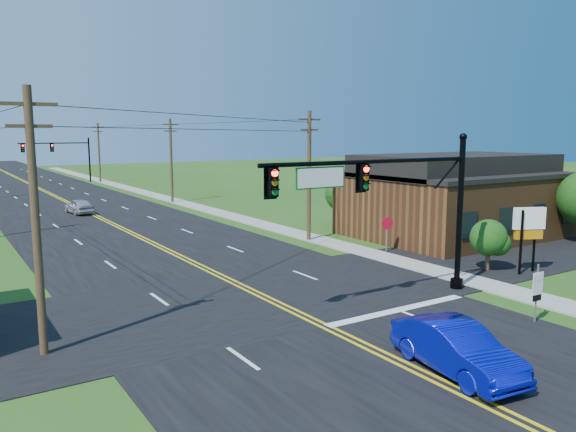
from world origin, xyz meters
TOP-DOWN VIEW (x-y plane):
  - ground at (0.00, 0.00)m, footprint 260.00×260.00m
  - road_main at (0.00, 50.00)m, footprint 16.00×220.00m
  - road_cross at (0.00, 12.00)m, footprint 70.00×10.00m
  - sidewalk at (10.50, 40.00)m, footprint 2.00×160.00m
  - signal_mast_main at (4.34, 8.00)m, footprint 11.30×0.60m
  - signal_mast_far at (4.44, 80.00)m, footprint 10.98×0.60m
  - brick_building at (20.00, 18.00)m, footprint 14.20×11.20m
  - utility_pole_left_a at (-9.50, 10.00)m, footprint 1.80×0.28m
  - utility_pole_right_a at (9.80, 22.00)m, footprint 1.80×0.28m
  - utility_pole_right_b at (9.80, 48.00)m, footprint 1.80×0.28m
  - utility_pole_right_c at (9.80, 78.00)m, footprint 1.80×0.28m
  - tree_right_back at (16.00, 26.00)m, footprint 3.00×3.00m
  - shrub_corner at (13.00, 9.50)m, footprint 2.00×2.00m
  - blue_car at (1.13, 1.44)m, footprint 2.29×4.95m
  - distant_car at (-0.78, 44.22)m, footprint 2.15×4.31m
  - route_sign at (7.50, 2.92)m, footprint 0.60×0.10m
  - stop_sign at (11.71, 16.11)m, footprint 0.78×0.28m
  - pylon_sign at (14.30, 8.00)m, footprint 1.69×0.95m

SIDE VIEW (x-z plane):
  - ground at x=0.00m, z-range 0.00..0.00m
  - road_main at x=0.00m, z-range 0.00..0.04m
  - road_cross at x=0.00m, z-range 0.00..0.04m
  - sidewalk at x=10.50m, z-range 0.00..0.08m
  - distant_car at x=-0.78m, z-range 0.00..1.41m
  - blue_car at x=1.13m, z-range 0.00..1.57m
  - route_sign at x=7.50m, z-range 0.20..2.59m
  - stop_sign at x=11.71m, z-range 0.50..2.76m
  - shrub_corner at x=13.00m, z-range 0.42..3.28m
  - brick_building at x=20.00m, z-range 0.00..4.70m
  - tree_right_back at x=16.00m, z-range 0.55..4.65m
  - pylon_sign at x=14.30m, z-range 0.83..4.41m
  - signal_mast_far at x=4.44m, z-range 0.81..8.29m
  - utility_pole_left_a at x=-9.50m, z-range 0.22..9.22m
  - utility_pole_right_a at x=9.80m, z-range 0.22..9.22m
  - utility_pole_right_b at x=9.80m, z-range 0.22..9.22m
  - utility_pole_right_c at x=9.80m, z-range 0.22..9.22m
  - signal_mast_main at x=4.34m, z-range 1.01..8.49m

